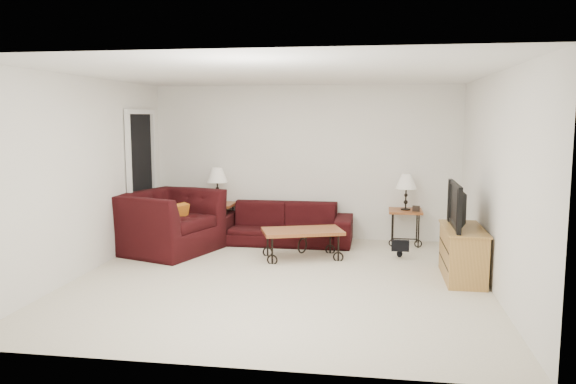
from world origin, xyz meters
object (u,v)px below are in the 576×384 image
object	(u,v)px
tv_stand	(463,253)
television	(463,206)
lamp_left	(217,186)
side_table_right	(405,227)
side_table_left	(218,221)
backpack	(400,241)
sofa	(283,223)
coffee_table	(302,244)
lamp_right	(406,192)
armchair	(168,222)

from	to	relation	value
tv_stand	television	xyz separation A→B (m)	(-0.02, 0.00, 0.60)
lamp_left	side_table_right	bearing A→B (deg)	0.00
side_table_left	lamp_left	distance (m)	0.59
television	tv_stand	bearing A→B (deg)	90.00
side_table_left	backpack	world-z (taller)	side_table_left
sofa	television	xyz separation A→B (m)	(2.50, -1.63, 0.60)
lamp_left	coffee_table	distance (m)	2.01
lamp_right	coffee_table	xyz separation A→B (m)	(-1.48, -1.10, -0.63)
coffee_table	lamp_left	bearing A→B (deg)	144.43
side_table_right	television	xyz separation A→B (m)	(0.59, -1.81, 0.64)
side_table_left	side_table_right	xyz separation A→B (m)	(3.02, 0.00, -0.02)
side_table_left	lamp_left	xyz separation A→B (m)	(0.00, 0.00, 0.59)
tv_stand	backpack	xyz separation A→B (m)	(-0.72, 0.98, -0.08)
side_table_right	lamp_right	distance (m)	0.56
sofa	lamp_left	size ratio (longest dim) A/B	3.71
armchair	side_table_left	bearing A→B (deg)	-6.16
tv_stand	backpack	distance (m)	1.22
lamp_right	television	xyz separation A→B (m)	(0.59, -1.81, 0.09)
coffee_table	television	bearing A→B (deg)	-18.80
lamp_right	backpack	bearing A→B (deg)	-97.56
coffee_table	television	world-z (taller)	television
sofa	backpack	xyz separation A→B (m)	(1.80, -0.65, -0.07)
lamp_right	tv_stand	distance (m)	1.98
tv_stand	television	bearing A→B (deg)	180.00
armchair	television	xyz separation A→B (m)	(4.08, -0.81, 0.47)
lamp_left	side_table_left	bearing A→B (deg)	0.00
coffee_table	armchair	bearing A→B (deg)	177.09
side_table_left	backpack	xyz separation A→B (m)	(2.91, -0.83, -0.05)
armchair	tv_stand	xyz separation A→B (m)	(4.11, -0.81, -0.13)
coffee_table	side_table_right	bearing A→B (deg)	36.81
side_table_left	television	bearing A→B (deg)	-26.60
sofa	side_table_right	distance (m)	1.92
sofa	armchair	size ratio (longest dim) A/B	1.58
side_table_left	side_table_right	distance (m)	3.02
side_table_left	armchair	xyz separation A→B (m)	(-0.47, -1.00, 0.15)
lamp_left	coffee_table	xyz separation A→B (m)	(1.54, -1.10, -0.67)
tv_stand	armchair	bearing A→B (deg)	168.89
lamp_left	lamp_right	world-z (taller)	lamp_left
side_table_right	lamp_right	bearing A→B (deg)	0.00
backpack	sofa	bearing A→B (deg)	157.65
coffee_table	backpack	distance (m)	1.39
side_table_right	armchair	bearing A→B (deg)	-164.01
backpack	armchair	bearing A→B (deg)	-179.59
lamp_right	sofa	bearing A→B (deg)	-174.61
sofa	side_table_left	size ratio (longest dim) A/B	3.71
lamp_left	tv_stand	xyz separation A→B (m)	(3.63, -1.81, -0.56)
side_table_right	television	world-z (taller)	television
armchair	tv_stand	bearing A→B (deg)	-81.91
coffee_table	television	distance (m)	2.29
lamp_right	lamp_left	bearing A→B (deg)	180.00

